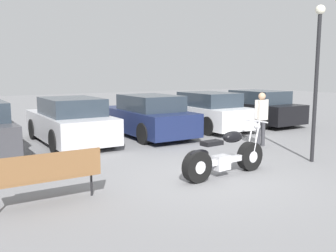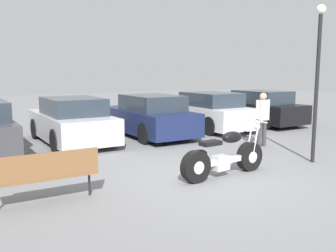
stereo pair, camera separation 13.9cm
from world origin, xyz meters
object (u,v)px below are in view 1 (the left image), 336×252
at_px(parked_car_silver, 70,122).
at_px(lamp_post, 317,67).
at_px(parked_car_white, 206,112).
at_px(motorcycle, 224,157).
at_px(park_bench, 48,173).
at_px(parked_car_black, 256,108).
at_px(person_standing, 261,115).
at_px(parked_car_navy, 148,117).

bearing_deg(parked_car_silver, lamp_post, -52.09).
bearing_deg(parked_car_white, motorcycle, -124.34).
bearing_deg(lamp_post, parked_car_white, 79.78).
bearing_deg(motorcycle, park_bench, 176.86).
bearing_deg(park_bench, parked_car_black, 27.64).
bearing_deg(motorcycle, parked_car_silver, 106.77).
relative_size(parked_car_white, parked_car_black, 1.00).
distance_m(parked_car_black, person_standing, 4.79).
bearing_deg(parked_car_silver, motorcycle, -73.23).
height_order(parked_car_white, lamp_post, lamp_post).
relative_size(motorcycle, parked_car_black, 0.54).
xyz_separation_m(parked_car_black, person_standing, (-3.28, -3.48, 0.27)).
bearing_deg(lamp_post, park_bench, 176.66).
height_order(motorcycle, parked_car_white, parked_car_white).
distance_m(parked_car_silver, person_standing, 5.73).
xyz_separation_m(parked_car_white, lamp_post, (-0.99, -5.50, 1.62)).
distance_m(parked_car_black, park_bench, 11.10).
bearing_deg(parked_car_white, lamp_post, -100.22).
height_order(motorcycle, park_bench, motorcycle).
bearing_deg(park_bench, person_standing, 14.28).
bearing_deg(parked_car_black, motorcycle, -139.53).
distance_m(parked_car_silver, park_bench, 5.46).
relative_size(parked_car_silver, person_standing, 2.58).
bearing_deg(person_standing, parked_car_silver, 143.24).
height_order(parked_car_black, park_bench, parked_car_black).
bearing_deg(park_bench, parked_car_white, 35.48).
height_order(lamp_post, person_standing, lamp_post).
bearing_deg(parked_car_navy, motorcycle, -101.29).
bearing_deg(person_standing, motorcycle, -148.05).
bearing_deg(lamp_post, parked_car_navy, 107.06).
bearing_deg(parked_car_navy, person_standing, -59.05).
height_order(park_bench, lamp_post, lamp_post).
xyz_separation_m(motorcycle, lamp_post, (2.65, -0.17, 1.87)).
relative_size(parked_car_silver, lamp_post, 1.10).
bearing_deg(parked_car_black, person_standing, -133.27).
height_order(park_bench, person_standing, person_standing).
relative_size(motorcycle, lamp_post, 0.59).
relative_size(parked_car_navy, park_bench, 2.36).
xyz_separation_m(motorcycle, parked_car_silver, (-1.59, 5.29, 0.25)).
height_order(motorcycle, lamp_post, lamp_post).
height_order(parked_car_silver, parked_car_white, same).
xyz_separation_m(motorcycle, parked_car_black, (6.26, 5.34, 0.25)).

